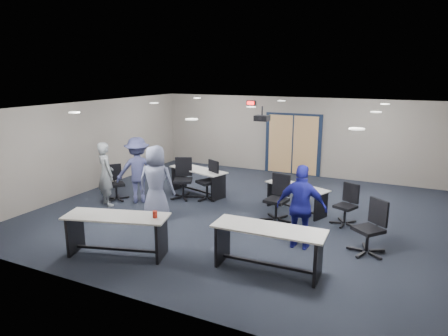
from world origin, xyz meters
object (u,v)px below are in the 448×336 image
at_px(chair_back_a, 183,179).
at_px(chair_back_d, 345,205).
at_px(person_plaid, 156,182).
at_px(person_back, 138,170).
at_px(chair_loose_left, 116,183).
at_px(person_gray, 106,174).
at_px(table_front_left, 117,228).
at_px(table_back_left, 198,177).
at_px(chair_back_c, 276,199).
at_px(table_front_right, 268,241).
at_px(person_navy, 302,207).
at_px(chair_loose_right, 368,227).
at_px(chair_back_b, 207,180).
at_px(table_back_right, 297,194).

bearing_deg(chair_back_a, chair_back_d, -26.28).
xyz_separation_m(person_plaid, person_back, (-1.19, 0.83, -0.00)).
xyz_separation_m(chair_loose_left, person_gray, (0.08, -0.45, 0.37)).
bearing_deg(person_plaid, table_front_left, 89.33).
xyz_separation_m(table_front_left, table_back_left, (-0.59, 4.23, -0.04)).
distance_m(table_back_left, chair_back_c, 3.01).
height_order(table_front_right, person_navy, person_navy).
height_order(table_front_left, chair_back_a, chair_back_a).
relative_size(chair_back_c, chair_loose_right, 1.02).
xyz_separation_m(table_back_left, chair_back_b, (0.49, -0.33, 0.03)).
relative_size(chair_loose_right, person_navy, 0.63).
height_order(chair_loose_left, person_plaid, person_plaid).
height_order(table_back_left, person_navy, person_navy).
bearing_deg(chair_back_c, chair_loose_right, -14.60).
bearing_deg(chair_loose_right, person_gray, -141.76).
bearing_deg(table_front_right, chair_loose_right, 42.19).
bearing_deg(chair_loose_right, chair_back_b, -161.70).
bearing_deg(table_back_right, table_front_right, -60.74).
xyz_separation_m(table_back_right, person_navy, (0.68, -2.12, 0.40)).
relative_size(chair_back_d, chair_loose_left, 0.99).
relative_size(table_front_right, chair_back_c, 1.83).
bearing_deg(chair_loose_right, chair_back_d, 154.44).
height_order(table_back_right, chair_back_a, chair_back_a).
bearing_deg(person_gray, table_back_left, -103.13).
height_order(table_back_left, person_gray, person_gray).
bearing_deg(chair_back_c, chair_back_b, 169.77).
distance_m(person_plaid, person_back, 1.45).
xyz_separation_m(table_front_left, chair_loose_right, (4.43, 2.20, -0.01)).
xyz_separation_m(table_front_right, table_back_left, (-3.47, 3.55, -0.04)).
height_order(chair_loose_left, chair_loose_right, chair_loose_right).
distance_m(table_front_left, table_front_right, 2.96).
bearing_deg(table_back_left, chair_back_a, -90.52).
relative_size(chair_back_b, chair_back_d, 1.12).
relative_size(table_front_right, table_back_left, 1.05).
bearing_deg(person_plaid, chair_back_a, -95.66).
relative_size(chair_back_a, chair_back_d, 1.17).
distance_m(table_front_right, chair_back_a, 4.71).
height_order(person_plaid, person_back, person_plaid).
relative_size(person_navy, person_back, 0.96).
bearing_deg(person_navy, chair_back_c, -55.36).
bearing_deg(table_front_right, chair_back_a, 138.37).
bearing_deg(person_back, chair_back_d, 149.84).
relative_size(table_front_left, table_front_right, 1.04).
bearing_deg(person_navy, chair_loose_left, -10.98).
bearing_deg(chair_back_b, chair_back_c, 10.32).
height_order(table_front_left, table_front_right, table_front_left).
bearing_deg(chair_loose_left, person_back, -39.47).
xyz_separation_m(table_front_right, person_gray, (-5.19, 1.59, 0.31)).
relative_size(table_back_right, chair_loose_left, 1.80).
xyz_separation_m(table_back_right, person_plaid, (-2.97, -1.97, 0.44)).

